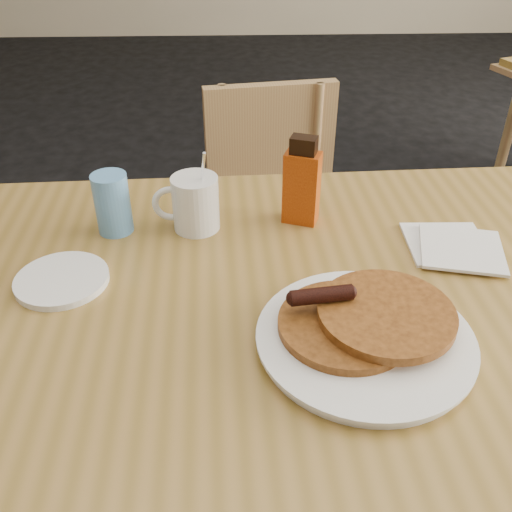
{
  "coord_description": "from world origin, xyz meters",
  "views": [
    {
      "loc": [
        -0.07,
        -0.75,
        1.33
      ],
      "look_at": [
        -0.04,
        0.03,
        0.8
      ],
      "focal_mm": 40.0,
      "sensor_mm": 36.0,
      "label": 1
    }
  ],
  "objects": [
    {
      "name": "pancake_plate",
      "position": [
        0.11,
        -0.13,
        0.77
      ],
      "size": [
        0.32,
        0.32,
        0.07
      ],
      "rotation": [
        0.0,
        0.0,
        -0.3
      ],
      "color": "white",
      "rests_on": "main_table"
    },
    {
      "name": "blue_tumbler",
      "position": [
        -0.31,
        0.21,
        0.81
      ],
      "size": [
        0.08,
        0.08,
        0.12
      ],
      "primitive_type": "cylinder",
      "rotation": [
        0.0,
        0.0,
        0.14
      ],
      "color": "#5996D2",
      "rests_on": "main_table"
    },
    {
      "name": "napkin_stack",
      "position": [
        0.33,
        0.11,
        0.76
      ],
      "size": [
        0.18,
        0.19,
        0.01
      ],
      "rotation": [
        0.0,
        0.0,
        -0.03
      ],
      "color": "white",
      "rests_on": "main_table"
    },
    {
      "name": "main_table",
      "position": [
        0.03,
        0.01,
        0.71
      ],
      "size": [
        1.37,
        0.96,
        0.75
      ],
      "rotation": [
        0.0,
        0.0,
        0.04
      ],
      "color": "olive",
      "rests_on": "floor"
    },
    {
      "name": "chair_main_far",
      "position": [
        0.03,
        0.72,
        0.5
      ],
      "size": [
        0.43,
        0.44,
        0.84
      ],
      "rotation": [
        0.0,
        0.0,
        0.15
      ],
      "color": "#A17F4C",
      "rests_on": "floor"
    },
    {
      "name": "syrup_bottle",
      "position": [
        0.05,
        0.23,
        0.83
      ],
      "size": [
        0.08,
        0.06,
        0.18
      ],
      "rotation": [
        0.0,
        0.0,
        -0.34
      ],
      "color": "maroon",
      "rests_on": "main_table"
    },
    {
      "name": "coffee_mug",
      "position": [
        -0.16,
        0.21,
        0.81
      ],
      "size": [
        0.13,
        0.09,
        0.17
      ],
      "rotation": [
        0.0,
        0.0,
        -0.09
      ],
      "color": "white",
      "rests_on": "main_table"
    },
    {
      "name": "side_saucer",
      "position": [
        -0.37,
        0.04,
        0.76
      ],
      "size": [
        0.2,
        0.2,
        0.01
      ],
      "primitive_type": "cylinder",
      "rotation": [
        0.0,
        0.0,
        0.33
      ],
      "color": "white",
      "rests_on": "main_table"
    }
  ]
}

